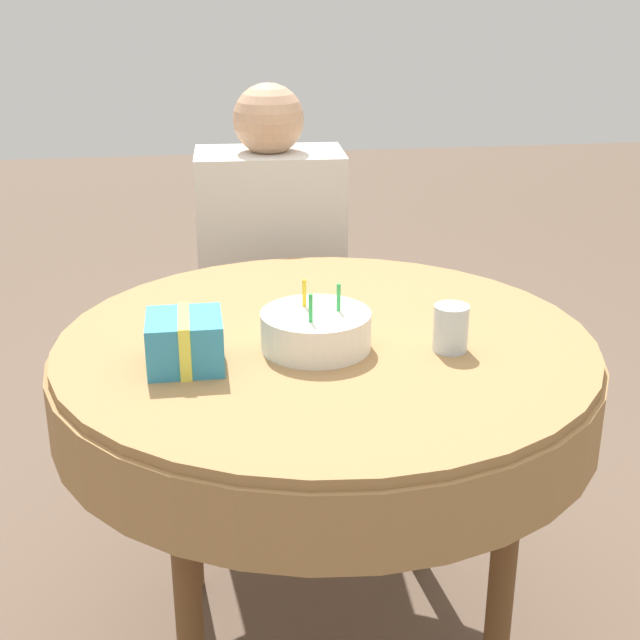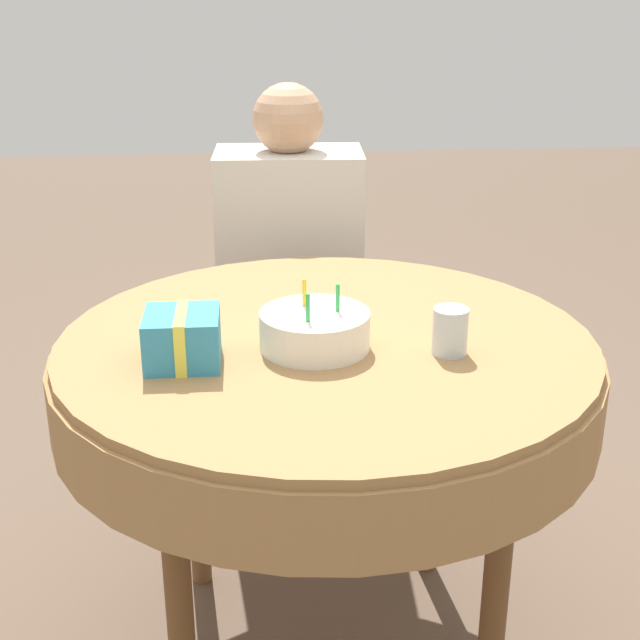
# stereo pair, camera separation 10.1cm
# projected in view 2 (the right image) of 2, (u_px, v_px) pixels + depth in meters

# --- Properties ---
(dining_table) EXTENTS (1.08, 1.08, 0.78)m
(dining_table) POSITION_uv_depth(u_px,v_px,m) (326.00, 380.00, 1.78)
(dining_table) COLOR #9E7547
(dining_table) RESTS_ON ground_plane
(chair) EXTENTS (0.44, 0.44, 0.84)m
(chair) POSITION_uv_depth(u_px,v_px,m) (291.00, 323.00, 2.70)
(chair) COLOR brown
(chair) RESTS_ON ground_plane
(person) EXTENTS (0.42, 0.36, 1.17)m
(person) POSITION_uv_depth(u_px,v_px,m) (290.00, 255.00, 2.53)
(person) COLOR tan
(person) RESTS_ON ground_plane
(birthday_cake) EXTENTS (0.21, 0.21, 0.13)m
(birthday_cake) POSITION_uv_depth(u_px,v_px,m) (315.00, 330.00, 1.69)
(birthday_cake) COLOR white
(birthday_cake) RESTS_ON dining_table
(drinking_glass) EXTENTS (0.07, 0.07, 0.09)m
(drinking_glass) POSITION_uv_depth(u_px,v_px,m) (450.00, 331.00, 1.66)
(drinking_glass) COLOR silver
(drinking_glass) RESTS_ON dining_table
(gift_box) EXTENTS (0.14, 0.14, 0.10)m
(gift_box) POSITION_uv_depth(u_px,v_px,m) (182.00, 338.00, 1.62)
(gift_box) COLOR teal
(gift_box) RESTS_ON dining_table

